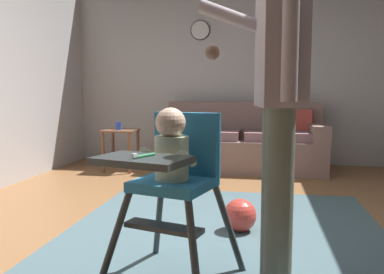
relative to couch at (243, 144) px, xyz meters
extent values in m
cube|color=#8F603A|center=(-0.27, -2.50, -0.38)|extent=(5.88, 7.58, 0.10)
cube|color=beige|center=(-0.27, 0.52, 1.01)|extent=(5.08, 0.06, 2.68)
cube|color=#486169|center=(-0.02, -2.51, -0.33)|extent=(2.24, 2.53, 0.01)
cube|color=#82665E|center=(-0.01, -0.06, -0.13)|extent=(2.02, 0.84, 0.40)
cube|color=#82665E|center=(-0.01, 0.27, 0.30)|extent=(2.02, 0.22, 0.46)
cube|color=#82665E|center=(-0.93, -0.06, 0.17)|extent=(0.20, 0.84, 0.20)
cube|color=#82665E|center=(0.91, -0.06, 0.17)|extent=(0.20, 0.84, 0.20)
cube|color=#886165|center=(-0.44, -0.11, 0.12)|extent=(0.80, 0.60, 0.11)
cube|color=#886165|center=(0.43, -0.11, 0.12)|extent=(0.80, 0.60, 0.11)
cube|color=#B24238|center=(0.70, 0.14, 0.27)|extent=(0.35, 0.17, 0.34)
cylinder|color=#303637|center=(-0.48, -3.36, -0.08)|extent=(0.20, 0.13, 0.51)
cylinder|color=#303637|center=(-0.06, -3.48, -0.08)|extent=(0.13, 0.20, 0.51)
cylinder|color=#303637|center=(-0.36, -2.94, -0.08)|extent=(0.13, 0.20, 0.51)
cylinder|color=#303637|center=(0.07, -3.06, -0.08)|extent=(0.20, 0.13, 0.51)
cube|color=teal|center=(-0.21, -3.21, 0.19)|extent=(0.45, 0.45, 0.05)
cube|color=teal|center=(-0.17, -3.06, 0.38)|extent=(0.37, 0.17, 0.33)
cube|color=#303637|center=(-0.29, -3.49, 0.35)|extent=(0.46, 0.36, 0.03)
cube|color=#303637|center=(-0.24, -3.31, -0.01)|extent=(0.41, 0.21, 0.02)
cylinder|color=beige|center=(-0.21, -3.23, 0.32)|extent=(0.21, 0.21, 0.22)
sphere|color=beige|center=(-0.22, -3.24, 0.50)|extent=(0.15, 0.15, 0.15)
cylinder|color=beige|center=(-0.32, -3.24, 0.33)|extent=(0.08, 0.15, 0.10)
cylinder|color=beige|center=(-0.12, -3.29, 0.33)|extent=(0.08, 0.15, 0.10)
cylinder|color=#38A366|center=(-0.28, -3.49, 0.37)|extent=(0.07, 0.12, 0.01)
cube|color=white|center=(-0.30, -3.54, 0.38)|extent=(0.02, 0.03, 0.02)
cylinder|color=#616657|center=(0.30, -3.08, 0.12)|extent=(0.14, 0.14, 0.91)
cylinder|color=#616657|center=(0.32, -3.20, 0.12)|extent=(0.14, 0.14, 0.91)
cube|color=#9D8E94|center=(0.31, -3.14, 0.87)|extent=(0.25, 0.42, 0.58)
cylinder|color=#9D8E94|center=(0.12, -2.98, 1.02)|extent=(0.48, 0.13, 0.23)
sphere|color=brown|center=(-0.04, -3.00, 0.86)|extent=(0.08, 0.08, 0.08)
cylinder|color=#9D8E94|center=(0.34, -3.38, 0.87)|extent=(0.07, 0.07, 0.52)
sphere|color=#D13D33|center=(0.09, -2.37, -0.21)|extent=(0.23, 0.23, 0.23)
cube|color=brown|center=(-1.52, -0.35, 0.18)|extent=(0.40, 0.40, 0.02)
cylinder|color=brown|center=(-1.69, -0.52, -0.08)|extent=(0.04, 0.04, 0.50)
cylinder|color=brown|center=(-1.35, -0.52, -0.08)|extent=(0.04, 0.04, 0.50)
cylinder|color=brown|center=(-1.69, -0.18, -0.08)|extent=(0.04, 0.04, 0.50)
cylinder|color=brown|center=(-1.35, -0.18, -0.08)|extent=(0.04, 0.04, 0.50)
cylinder|color=#284CB7|center=(-1.54, -0.35, 0.24)|extent=(0.07, 0.07, 0.10)
cylinder|color=white|center=(-0.63, 0.47, 1.52)|extent=(0.25, 0.03, 0.25)
cylinder|color=black|center=(-0.63, 0.48, 1.52)|extent=(0.27, 0.02, 0.27)
camera|label=1|loc=(0.22, -5.16, 0.64)|focal=37.60mm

